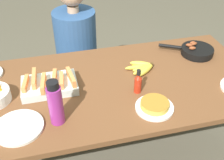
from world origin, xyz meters
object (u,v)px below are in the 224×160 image
melon_tray (49,84)px  person_figure (77,59)px  skillet (196,51)px  banana_bunch (143,68)px  empty_plate_near_front (19,127)px  water_bottle (55,104)px  hot_sauce_bottle (138,83)px  frittata_plate_center (155,106)px

melon_tray → person_figure: (0.25, 0.67, -0.27)m
melon_tray → skillet: (1.05, 0.15, -0.01)m
banana_bunch → person_figure: size_ratio=0.18×
empty_plate_near_front → water_bottle: bearing=1.2°
hot_sauce_bottle → skillet: bearing=29.6°
skillet → person_figure: bearing=-4.1°
banana_bunch → water_bottle: bearing=-149.8°
banana_bunch → person_figure: (-0.36, 0.62, -0.25)m
melon_tray → skillet: 1.06m
skillet → frittata_plate_center: 0.69m
melon_tray → water_bottle: water_bottle is taller
melon_tray → skillet: bearing=8.4°
water_bottle → person_figure: person_figure is taller
empty_plate_near_front → water_bottle: water_bottle is taller
banana_bunch → frittata_plate_center: size_ratio=0.94×
melon_tray → empty_plate_near_front: bearing=-121.6°
person_figure → frittata_plate_center: bearing=-73.1°
banana_bunch → frittata_plate_center: (-0.06, -0.38, 0.00)m
melon_tray → person_figure: bearing=69.7°
banana_bunch → water_bottle: water_bottle is taller
hot_sauce_bottle → banana_bunch: bearing=63.5°
melon_tray → frittata_plate_center: melon_tray is taller
person_figure → water_bottle: bearing=-103.3°
person_figure → empty_plate_near_front: bearing=-113.9°
water_bottle → hot_sauce_bottle: (0.48, 0.13, -0.05)m
empty_plate_near_front → hot_sauce_bottle: size_ratio=1.64×
hot_sauce_bottle → empty_plate_near_front: bearing=-168.6°
banana_bunch → skillet: bearing=12.7°
skillet → person_figure: 0.99m
frittata_plate_center → water_bottle: 0.54m
frittata_plate_center → empty_plate_near_front: size_ratio=0.83×
banana_bunch → person_figure: 0.76m
skillet → frittata_plate_center: bearing=72.4°
water_bottle → frittata_plate_center: bearing=-3.6°
skillet → water_bottle: 1.12m
melon_tray → person_figure: person_figure is taller
melon_tray → empty_plate_near_front: melon_tray is taller
empty_plate_near_front → water_bottle: 0.23m
hot_sauce_bottle → person_figure: person_figure is taller
banana_bunch → hot_sauce_bottle: size_ratio=1.29×
empty_plate_near_front → water_bottle: (0.20, 0.00, 0.11)m
melon_tray → water_bottle: bearing=-85.7°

